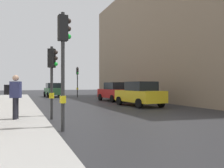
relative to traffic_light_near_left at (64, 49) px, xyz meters
The scene contains 10 objects.
ground_plane 5.48m from the traffic_light_near_left, ahead, with size 120.00×120.00×0.00m, color #28282B.
sidewalk_kerb 7.27m from the traffic_light_near_left, 107.29° to the left, with size 3.38×40.00×0.16m, color #A8A5A0.
building_facade_right 20.25m from the traffic_light_near_left, 37.61° to the left, with size 12.00×25.02×12.28m, color gray.
traffic_light_near_left is the anchor object (origin of this frame).
traffic_light_far_median 20.08m from the traffic_light_near_left, 75.06° to the left, with size 0.25×0.43×3.73m.
traffic_light_near_right 2.83m from the traffic_light_near_left, 90.01° to the left, with size 0.45×0.35×3.24m.
car_red_sedan 13.92m from the traffic_light_near_left, 59.72° to the left, with size 2.21×4.30×1.76m.
car_green_estate 21.76m from the traffic_light_near_left, 83.09° to the left, with size 2.13×4.26×1.76m.
car_yellow_taxi 9.63m from the traffic_light_near_left, 45.22° to the left, with size 2.27×4.32×1.76m.
pedestrian_with_grey_backpack 3.19m from the traffic_light_near_left, 123.24° to the left, with size 0.65×0.44×1.77m.
Camera 1 is at (-6.08, -7.90, 1.54)m, focal length 35.85 mm.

